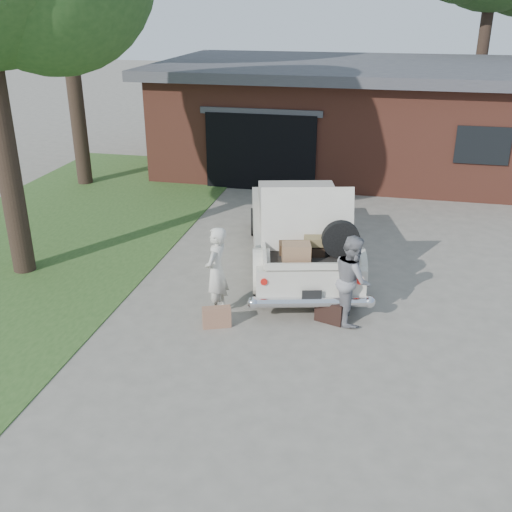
# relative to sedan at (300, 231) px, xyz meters

# --- Properties ---
(ground) EXTENTS (90.00, 90.00, 0.00)m
(ground) POSITION_rel_sedan_xyz_m (-0.42, -2.87, -0.75)
(ground) COLOR gray
(ground) RESTS_ON ground
(grass_strip) EXTENTS (6.00, 16.00, 0.02)m
(grass_strip) POSITION_rel_sedan_xyz_m (-5.92, 0.13, -0.74)
(grass_strip) COLOR #2D4C1E
(grass_strip) RESTS_ON ground
(house) EXTENTS (12.80, 7.80, 3.30)m
(house) POSITION_rel_sedan_xyz_m (0.56, 8.60, 0.92)
(house) COLOR brown
(house) RESTS_ON ground
(sedan) EXTENTS (3.10, 5.40, 2.08)m
(sedan) POSITION_rel_sedan_xyz_m (0.00, 0.00, 0.00)
(sedan) COLOR beige
(sedan) RESTS_ON ground
(woman_left) EXTENTS (0.45, 0.63, 1.61)m
(woman_left) POSITION_rel_sedan_xyz_m (-1.09, -2.40, 0.06)
(woman_left) COLOR beige
(woman_left) RESTS_ON ground
(woman_right) EXTENTS (0.78, 0.90, 1.57)m
(woman_right) POSITION_rel_sedan_xyz_m (1.23, -2.17, 0.04)
(woman_right) COLOR gray
(woman_right) RESTS_ON ground
(suitcase_left) EXTENTS (0.50, 0.32, 0.37)m
(suitcase_left) POSITION_rel_sedan_xyz_m (-0.96, -2.90, -0.56)
(suitcase_left) COLOR #9F6B51
(suitcase_left) RESTS_ON ground
(suitcase_right) EXTENTS (0.52, 0.30, 0.38)m
(suitcase_right) POSITION_rel_sedan_xyz_m (0.89, -2.33, -0.56)
(suitcase_right) COLOR black
(suitcase_right) RESTS_ON ground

